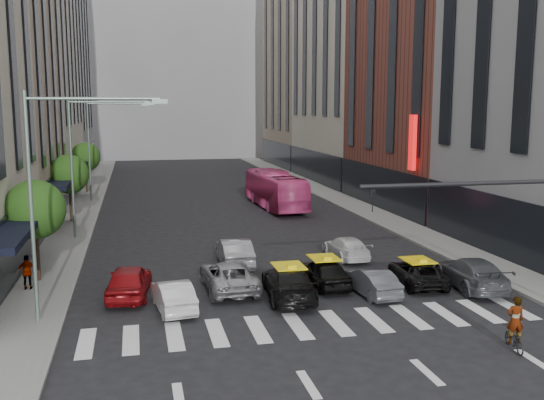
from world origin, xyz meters
TOP-DOWN VIEW (x-y plane):
  - ground at (0.00, 0.00)m, footprint 160.00×160.00m
  - sidewalk_left at (-11.50, 30.00)m, footprint 3.00×96.00m
  - sidewalk_right at (11.50, 30.00)m, footprint 3.00×96.00m
  - building_left_c at (-17.00, 46.00)m, footprint 8.00×20.00m
  - building_left_d at (-17.00, 65.00)m, footprint 8.00×18.00m
  - building_right_b at (17.00, 27.00)m, footprint 8.00×18.00m
  - building_right_c at (17.00, 46.00)m, footprint 8.00×20.00m
  - building_right_d at (17.00, 65.00)m, footprint 8.00×18.00m
  - building_far at (0.00, 85.00)m, footprint 30.00×10.00m
  - tree_near at (-11.80, 10.00)m, footprint 2.88×2.88m
  - tree_mid at (-11.80, 26.00)m, footprint 2.88×2.88m
  - tree_far at (-11.80, 42.00)m, footprint 2.88×2.88m
  - streetlamp_near at (-10.04, 4.00)m, footprint 5.38×0.25m
  - streetlamp_mid at (-10.04, 20.00)m, footprint 5.38×0.25m
  - streetlamp_far at (-10.04, 36.00)m, footprint 5.38×0.25m
  - traffic_signal at (7.69, -1.00)m, footprint 10.10×0.20m
  - liberty_sign at (12.60, 20.00)m, footprint 0.30×0.70m
  - car_red at (-7.47, 6.75)m, footprint 2.29×4.62m
  - car_white_front at (-5.65, 4.54)m, footprint 1.85×4.06m
  - car_silver at (-2.90, 6.82)m, footprint 2.42×5.02m
  - taxi_left at (-0.47, 4.98)m, footprint 2.57×5.26m
  - taxi_center at (1.63, 6.37)m, footprint 1.83×4.14m
  - car_grey_mid at (3.35, 4.64)m, footprint 1.62×3.87m
  - taxi_right at (6.15, 5.68)m, footprint 2.44×4.46m
  - car_grey_curb at (8.40, 4.61)m, footprint 2.55×5.21m
  - car_row2_left at (-1.92, 11.18)m, footprint 1.65×4.57m
  - car_row2_right at (4.54, 11.37)m, footprint 1.82×4.30m
  - bus at (4.57, 29.32)m, footprint 3.22×11.25m
  - motorcycle at (5.86, -2.49)m, footprint 0.82×1.59m
  - rider at (5.86, -2.49)m, footprint 0.69×0.52m
  - pedestrian_far at (-12.06, 8.52)m, footprint 0.96×0.41m

SIDE VIEW (x-z plane):
  - ground at x=0.00m, z-range 0.00..0.00m
  - sidewalk_left at x=-11.50m, z-range 0.00..0.15m
  - sidewalk_right at x=11.50m, z-range 0.00..0.15m
  - motorcycle at x=5.86m, z-range 0.00..0.80m
  - taxi_right at x=6.15m, z-range 0.00..1.18m
  - car_row2_right at x=4.54m, z-range 0.00..1.24m
  - car_grey_mid at x=3.35m, z-range 0.00..1.24m
  - car_white_front at x=-5.65m, z-range 0.00..1.29m
  - car_silver at x=-2.90m, z-range 0.00..1.38m
  - taxi_center at x=1.63m, z-range 0.00..1.39m
  - car_grey_curb at x=8.40m, z-range 0.00..1.46m
  - taxi_left at x=-0.47m, z-range 0.00..1.47m
  - car_row2_left at x=-1.92m, z-range 0.00..1.50m
  - car_red at x=-7.47m, z-range 0.00..1.51m
  - pedestrian_far at x=-12.06m, z-range 0.15..1.78m
  - bus at x=4.57m, z-range 0.00..3.10m
  - rider at x=5.86m, z-range 0.80..2.51m
  - tree_near at x=-11.80m, z-range 1.18..6.13m
  - tree_mid at x=-11.80m, z-range 1.18..6.13m
  - tree_far at x=-11.80m, z-range 1.18..6.13m
  - traffic_signal at x=7.69m, z-range 1.47..7.47m
  - streetlamp_near at x=-10.04m, z-range 1.40..10.40m
  - streetlamp_mid at x=-10.04m, z-range 1.40..10.40m
  - streetlamp_far at x=-10.04m, z-range 1.40..10.40m
  - liberty_sign at x=12.60m, z-range 4.00..8.00m
  - building_right_b at x=17.00m, z-range 0.00..26.00m
  - building_right_d at x=17.00m, z-range 0.00..28.00m
  - building_left_d at x=-17.00m, z-range 0.00..30.00m
  - building_left_c at x=-17.00m, z-range 0.00..36.00m
  - building_far at x=0.00m, z-range 0.00..36.00m
  - building_right_c at x=17.00m, z-range 0.00..40.00m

